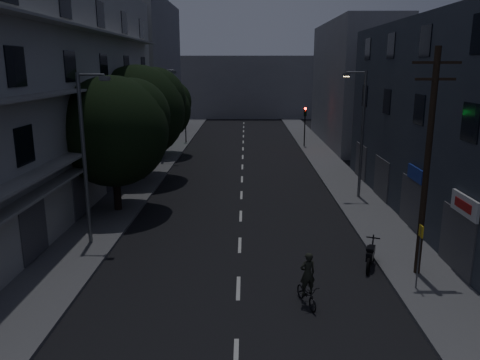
{
  "coord_description": "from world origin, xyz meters",
  "views": [
    {
      "loc": [
        0.26,
        -10.2,
        8.43
      ],
      "look_at": [
        0.0,
        12.0,
        3.0
      ],
      "focal_mm": 35.0,
      "sensor_mm": 36.0,
      "label": 1
    }
  ],
  "objects_px": {
    "utility_pole": "(427,160)",
    "cyclist": "(307,287)",
    "motorcycle": "(370,256)",
    "bus_stop_sign": "(420,245)"
  },
  "relations": [
    {
      "from": "utility_pole",
      "to": "cyclist",
      "type": "bearing_deg",
      "value": -153.06
    },
    {
      "from": "cyclist",
      "to": "motorcycle",
      "type": "bearing_deg",
      "value": 28.77
    },
    {
      "from": "motorcycle",
      "to": "cyclist",
      "type": "bearing_deg",
      "value": -112.53
    },
    {
      "from": "motorcycle",
      "to": "cyclist",
      "type": "relative_size",
      "value": 0.95
    },
    {
      "from": "bus_stop_sign",
      "to": "cyclist",
      "type": "bearing_deg",
      "value": -165.96
    },
    {
      "from": "cyclist",
      "to": "bus_stop_sign",
      "type": "bearing_deg",
      "value": -3.37
    },
    {
      "from": "utility_pole",
      "to": "cyclist",
      "type": "xyz_separation_m",
      "value": [
        -4.84,
        -2.46,
        -4.19
      ]
    },
    {
      "from": "utility_pole",
      "to": "bus_stop_sign",
      "type": "relative_size",
      "value": 3.56
    },
    {
      "from": "bus_stop_sign",
      "to": "cyclist",
      "type": "height_order",
      "value": "bus_stop_sign"
    },
    {
      "from": "bus_stop_sign",
      "to": "motorcycle",
      "type": "bearing_deg",
      "value": 118.67
    }
  ]
}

